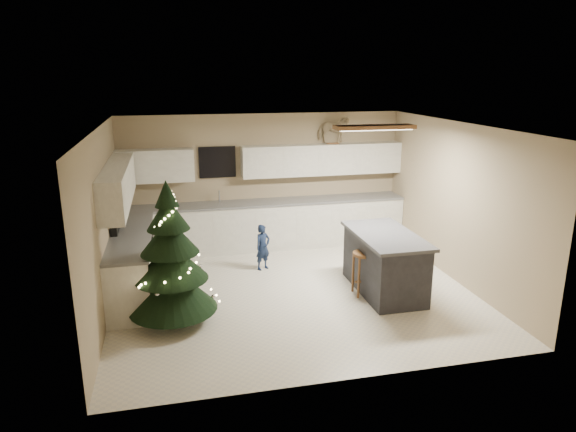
{
  "coord_description": "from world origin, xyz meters",
  "views": [
    {
      "loc": [
        -1.77,
        -7.3,
        3.35
      ],
      "look_at": [
        0.0,
        0.35,
        1.15
      ],
      "focal_mm": 32.0,
      "sensor_mm": 36.0,
      "label": 1
    }
  ],
  "objects_px": {
    "island": "(384,262)",
    "toddler": "(263,247)",
    "christmas_tree": "(171,265)",
    "rocking_horse": "(333,130)",
    "bar_stool": "(364,263)"
  },
  "relations": [
    {
      "from": "christmas_tree",
      "to": "rocking_horse",
      "type": "distance_m",
      "value": 4.57
    },
    {
      "from": "bar_stool",
      "to": "christmas_tree",
      "type": "distance_m",
      "value": 2.93
    },
    {
      "from": "christmas_tree",
      "to": "toddler",
      "type": "distance_m",
      "value": 2.31
    },
    {
      "from": "island",
      "to": "rocking_horse",
      "type": "bearing_deg",
      "value": 90.96
    },
    {
      "from": "christmas_tree",
      "to": "rocking_horse",
      "type": "bearing_deg",
      "value": 42.16
    },
    {
      "from": "island",
      "to": "christmas_tree",
      "type": "height_order",
      "value": "christmas_tree"
    },
    {
      "from": "christmas_tree",
      "to": "toddler",
      "type": "xyz_separation_m",
      "value": [
        1.56,
        1.65,
        -0.42
      ]
    },
    {
      "from": "island",
      "to": "toddler",
      "type": "bearing_deg",
      "value": 141.24
    },
    {
      "from": "christmas_tree",
      "to": "rocking_horse",
      "type": "relative_size",
      "value": 3.04
    },
    {
      "from": "toddler",
      "to": "rocking_horse",
      "type": "height_order",
      "value": "rocking_horse"
    },
    {
      "from": "bar_stool",
      "to": "toddler",
      "type": "relative_size",
      "value": 0.85
    },
    {
      "from": "island",
      "to": "christmas_tree",
      "type": "bearing_deg",
      "value": -174.87
    },
    {
      "from": "christmas_tree",
      "to": "rocking_horse",
      "type": "xyz_separation_m",
      "value": [
        3.21,
        2.91,
        1.45
      ]
    },
    {
      "from": "christmas_tree",
      "to": "rocking_horse",
      "type": "height_order",
      "value": "rocking_horse"
    },
    {
      "from": "rocking_horse",
      "to": "christmas_tree",
      "type": "bearing_deg",
      "value": 149.0
    }
  ]
}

